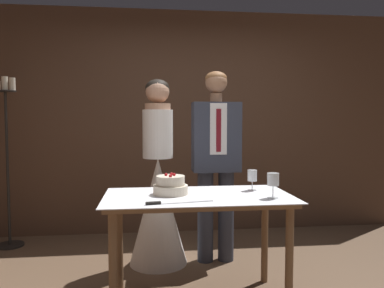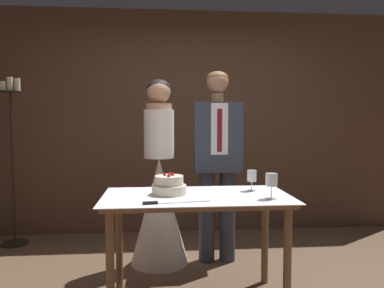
{
  "view_description": "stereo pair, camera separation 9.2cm",
  "coord_description": "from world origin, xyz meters",
  "views": [
    {
      "loc": [
        -0.47,
        -2.54,
        1.35
      ],
      "look_at": [
        -0.11,
        0.54,
        1.15
      ],
      "focal_mm": 35.0,
      "sensor_mm": 36.0,
      "label": 1
    },
    {
      "loc": [
        -0.38,
        -2.55,
        1.35
      ],
      "look_at": [
        -0.11,
        0.54,
        1.15
      ],
      "focal_mm": 35.0,
      "sensor_mm": 36.0,
      "label": 2
    }
  ],
  "objects": [
    {
      "name": "cake_table",
      "position": [
        -0.11,
        0.15,
        0.7
      ],
      "size": [
        1.37,
        0.73,
        0.8
      ],
      "color": "brown",
      "rests_on": "ground_plane"
    },
    {
      "name": "wine_glass_middle",
      "position": [
        0.4,
        -0.02,
        0.93
      ],
      "size": [
        0.08,
        0.08,
        0.18
      ],
      "color": "silver",
      "rests_on": "cake_table"
    },
    {
      "name": "wall_back",
      "position": [
        0.0,
        1.97,
        1.32
      ],
      "size": [
        5.27,
        0.12,
        2.64
      ],
      "primitive_type": "cube",
      "color": "#513828",
      "rests_on": "ground_plane"
    },
    {
      "name": "tiered_cake",
      "position": [
        -0.31,
        0.2,
        0.86
      ],
      "size": [
        0.26,
        0.26,
        0.16
      ],
      "color": "beige",
      "rests_on": "cake_table"
    },
    {
      "name": "bride",
      "position": [
        -0.39,
        0.93,
        0.64
      ],
      "size": [
        0.54,
        0.54,
        1.72
      ],
      "color": "white",
      "rests_on": "ground_plane"
    },
    {
      "name": "cake_knife",
      "position": [
        -0.35,
        -0.11,
        0.81
      ],
      "size": [
        0.46,
        0.09,
        0.02
      ],
      "rotation": [
        0.0,
        0.0,
        0.16
      ],
      "color": "silver",
      "rests_on": "cake_table"
    },
    {
      "name": "wine_glass_near",
      "position": [
        0.33,
        0.28,
        0.91
      ],
      "size": [
        0.07,
        0.07,
        0.16
      ],
      "color": "silver",
      "rests_on": "cake_table"
    },
    {
      "name": "candle_stand",
      "position": [
        -1.95,
        1.59,
        0.91
      ],
      "size": [
        0.28,
        0.28,
        1.8
      ],
      "color": "black",
      "rests_on": "ground_plane"
    },
    {
      "name": "groom",
      "position": [
        0.16,
        0.93,
        1.02
      ],
      "size": [
        0.44,
        0.25,
        1.8
      ],
      "color": "#333847",
      "rests_on": "ground_plane"
    }
  ]
}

